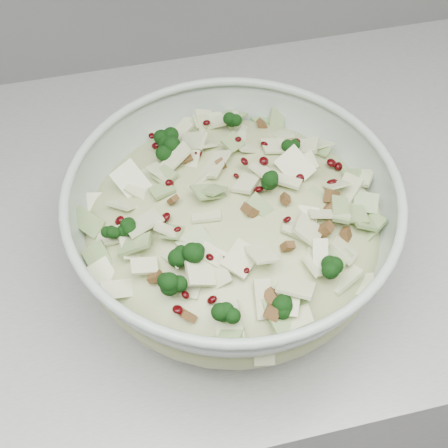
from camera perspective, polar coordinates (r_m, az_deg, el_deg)
mixing_bowl at (r=0.64m, az=0.76°, el=-0.42°), size 0.43×0.43×0.13m
salad at (r=0.62m, az=0.78°, el=0.76°), size 0.38×0.38×0.13m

